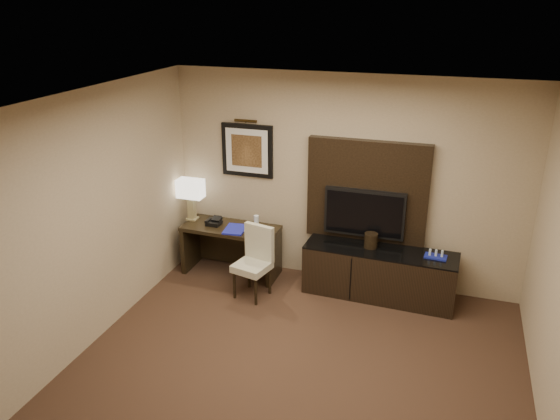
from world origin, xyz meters
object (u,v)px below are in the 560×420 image
at_px(desk_chair, 252,266).
at_px(water_bottle, 256,223).
at_px(ice_bucket, 371,240).
at_px(credenza, 379,273).
at_px(table_lamp, 191,200).
at_px(desk_phone, 214,222).
at_px(minibar_tray, 436,254).
at_px(tv, 364,213).
at_px(desk, 231,250).

bearing_deg(desk_chair, water_bottle, 116.97).
relative_size(water_bottle, ice_bucket, 1.07).
xyz_separation_m(credenza, table_lamp, (-2.59, 0.08, 0.64)).
xyz_separation_m(desk_chair, ice_bucket, (1.37, 0.53, 0.32)).
relative_size(credenza, desk_phone, 10.20).
distance_m(credenza, minibar_tray, 0.75).
bearing_deg(desk_phone, credenza, 2.82).
height_order(tv, desk_chair, tv).
xyz_separation_m(water_bottle, ice_bucket, (1.49, 0.02, -0.05)).
bearing_deg(credenza, ice_bucket, 166.45).
xyz_separation_m(tv, table_lamp, (-2.33, -0.11, -0.06)).
bearing_deg(minibar_tray, credenza, 179.82).
xyz_separation_m(table_lamp, minibar_tray, (3.24, -0.08, -0.28)).
height_order(credenza, tv, tv).
height_order(desk_chair, desk_phone, desk_chair).
bearing_deg(credenza, desk_phone, -177.81).
xyz_separation_m(credenza, desk_phone, (-2.22, -0.01, 0.41)).
bearing_deg(desk_chair, credenza, 31.41).
bearing_deg(water_bottle, ice_bucket, 0.92).
bearing_deg(table_lamp, water_bottle, -3.77).
distance_m(desk_chair, water_bottle, 0.64).
relative_size(desk_phone, minibar_tray, 0.70).
distance_m(water_bottle, ice_bucket, 1.50).
bearing_deg(ice_bucket, tv, 128.86).
bearing_deg(minibar_tray, ice_bucket, 177.17).
distance_m(credenza, desk_chair, 1.58).
xyz_separation_m(desk_chair, table_lamp, (-1.09, 0.57, 0.55)).
relative_size(table_lamp, desk_phone, 3.07).
bearing_deg(credenza, desk_chair, -159.88).
bearing_deg(desk, tv, 7.82).
bearing_deg(ice_bucket, credenza, -15.45).
relative_size(desk, minibar_tray, 4.93).
height_order(credenza, ice_bucket, ice_bucket).
bearing_deg(desk, table_lamp, 174.33).
bearing_deg(ice_bucket, minibar_tray, -2.83).
bearing_deg(water_bottle, table_lamp, 176.23).
distance_m(tv, ice_bucket, 0.35).
xyz_separation_m(desk_chair, desk_phone, (-0.72, 0.48, 0.31)).
relative_size(tv, desk_chair, 1.20).
xyz_separation_m(tv, desk_phone, (-1.97, -0.20, -0.29)).
xyz_separation_m(desk_phone, ice_bucket, (2.09, 0.05, 0.00)).
height_order(desk, minibar_tray, minibar_tray).
height_order(desk, credenza, desk).
bearing_deg(ice_bucket, desk, -178.87).
bearing_deg(water_bottle, desk, -177.99).
bearing_deg(table_lamp, tv, 2.80).
height_order(desk, ice_bucket, ice_bucket).
relative_size(credenza, desk_chair, 2.23).
bearing_deg(desk, minibar_tray, 1.52).
bearing_deg(desk, desk_phone, -175.68).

